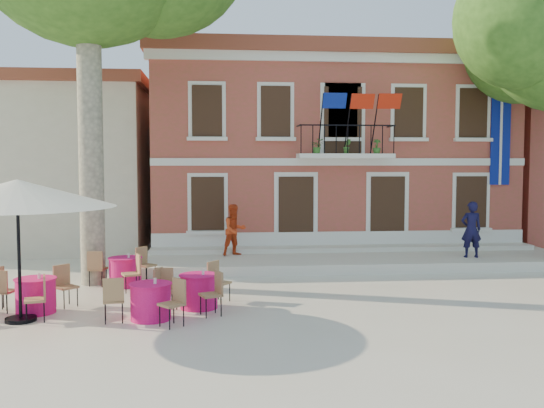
{
  "coord_description": "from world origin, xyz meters",
  "views": [
    {
      "loc": [
        -2.33,
        -14.48,
        3.31
      ],
      "look_at": [
        -0.65,
        3.5,
        2.04
      ],
      "focal_mm": 40.0,
      "sensor_mm": 36.0,
      "label": 1
    }
  ],
  "objects_px": {
    "cafe_table_1": "(199,289)",
    "cafe_table_0": "(36,294)",
    "pedestrian_navy": "(471,229)",
    "pedestrian_orange": "(234,230)",
    "cafe_table_4": "(151,299)",
    "patio_umbrella": "(17,194)",
    "cafe_table_3": "(125,270)"
  },
  "relations": [
    {
      "from": "cafe_table_1",
      "to": "cafe_table_0",
      "type": "bearing_deg",
      "value": -178.13
    },
    {
      "from": "pedestrian_navy",
      "to": "pedestrian_orange",
      "type": "xyz_separation_m",
      "value": [
        -7.39,
        1.08,
        -0.06
      ]
    },
    {
      "from": "cafe_table_0",
      "to": "cafe_table_1",
      "type": "height_order",
      "value": "same"
    },
    {
      "from": "pedestrian_orange",
      "to": "cafe_table_4",
      "type": "height_order",
      "value": "pedestrian_orange"
    },
    {
      "from": "pedestrian_orange",
      "to": "cafe_table_1",
      "type": "bearing_deg",
      "value": -125.63
    },
    {
      "from": "patio_umbrella",
      "to": "cafe_table_3",
      "type": "xyz_separation_m",
      "value": [
        1.64,
        3.41,
        -2.22
      ]
    },
    {
      "from": "cafe_table_1",
      "to": "cafe_table_4",
      "type": "bearing_deg",
      "value": -136.86
    },
    {
      "from": "cafe_table_4",
      "to": "pedestrian_navy",
      "type": "bearing_deg",
      "value": 30.7
    },
    {
      "from": "pedestrian_orange",
      "to": "cafe_table_0",
      "type": "xyz_separation_m",
      "value": [
        -4.53,
        -5.83,
        -0.69
      ]
    },
    {
      "from": "cafe_table_1",
      "to": "cafe_table_4",
      "type": "xyz_separation_m",
      "value": [
        -0.98,
        -0.92,
        0.0
      ]
    },
    {
      "from": "pedestrian_navy",
      "to": "cafe_table_0",
      "type": "distance_m",
      "value": 12.86
    },
    {
      "from": "pedestrian_orange",
      "to": "cafe_table_4",
      "type": "relative_size",
      "value": 0.89
    },
    {
      "from": "patio_umbrella",
      "to": "pedestrian_navy",
      "type": "height_order",
      "value": "patio_umbrella"
    },
    {
      "from": "pedestrian_navy",
      "to": "cafe_table_4",
      "type": "bearing_deg",
      "value": 35.44
    },
    {
      "from": "cafe_table_0",
      "to": "patio_umbrella",
      "type": "bearing_deg",
      "value": -99.6
    },
    {
      "from": "cafe_table_0",
      "to": "cafe_table_4",
      "type": "xyz_separation_m",
      "value": [
        2.56,
        -0.8,
        0.0
      ]
    },
    {
      "from": "pedestrian_orange",
      "to": "cafe_table_1",
      "type": "distance_m",
      "value": 5.84
    },
    {
      "from": "pedestrian_orange",
      "to": "cafe_table_1",
      "type": "xyz_separation_m",
      "value": [
        -0.99,
        -5.72,
        -0.69
      ]
    },
    {
      "from": "pedestrian_navy",
      "to": "cafe_table_0",
      "type": "bearing_deg",
      "value": 26.49
    },
    {
      "from": "cafe_table_1",
      "to": "cafe_table_4",
      "type": "height_order",
      "value": "same"
    },
    {
      "from": "pedestrian_navy",
      "to": "pedestrian_orange",
      "type": "bearing_deg",
      "value": -3.54
    },
    {
      "from": "patio_umbrella",
      "to": "pedestrian_navy",
      "type": "relative_size",
      "value": 2.25
    },
    {
      "from": "cafe_table_3",
      "to": "patio_umbrella",
      "type": "bearing_deg",
      "value": -115.72
    },
    {
      "from": "cafe_table_0",
      "to": "cafe_table_3",
      "type": "relative_size",
      "value": 0.98
    },
    {
      "from": "pedestrian_orange",
      "to": "cafe_table_4",
      "type": "distance_m",
      "value": 6.95
    },
    {
      "from": "cafe_table_1",
      "to": "cafe_table_3",
      "type": "relative_size",
      "value": 1.01
    },
    {
      "from": "pedestrian_navy",
      "to": "cafe_table_0",
      "type": "height_order",
      "value": "pedestrian_navy"
    },
    {
      "from": "patio_umbrella",
      "to": "cafe_table_3",
      "type": "height_order",
      "value": "patio_umbrella"
    },
    {
      "from": "pedestrian_navy",
      "to": "cafe_table_3",
      "type": "distance_m",
      "value": 10.62
    },
    {
      "from": "pedestrian_navy",
      "to": "cafe_table_3",
      "type": "bearing_deg",
      "value": 15.75
    },
    {
      "from": "patio_umbrella",
      "to": "cafe_table_4",
      "type": "distance_m",
      "value": 3.48
    },
    {
      "from": "pedestrian_orange",
      "to": "cafe_table_0",
      "type": "bearing_deg",
      "value": -153.66
    }
  ]
}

